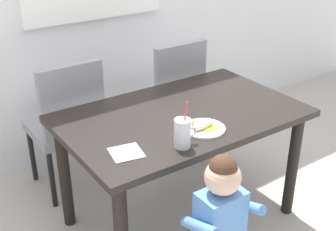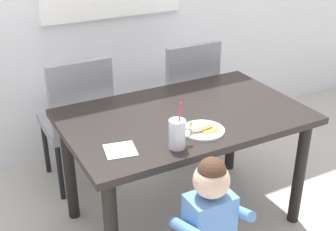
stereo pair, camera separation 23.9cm
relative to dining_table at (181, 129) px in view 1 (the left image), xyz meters
The scene contains 9 objects.
ground_plane 0.64m from the dining_table, ahead, with size 24.00×24.00×0.00m, color #B7B2A8.
dining_table is the anchor object (origin of this frame).
dining_chair_left 0.81m from the dining_table, 122.57° to the left, with size 0.44×0.45×0.96m.
dining_chair_right 0.75m from the dining_table, 59.59° to the left, with size 0.44×0.44×0.96m.
toddler_standing 0.66m from the dining_table, 109.50° to the right, with size 0.33×0.24×0.84m.
milk_cup 0.43m from the dining_table, 125.63° to the right, with size 0.13×0.08×0.25m.
snack_plate 0.26m from the dining_table, 95.94° to the right, with size 0.23×0.23×0.01m, color white.
peeled_banana 0.28m from the dining_table, 97.17° to the right, with size 0.17×0.11×0.07m.
paper_napkin 0.54m from the dining_table, 156.53° to the right, with size 0.15×0.15×0.00m, color silver.
Camera 1 is at (-1.38, -1.86, 1.86)m, focal length 47.58 mm.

